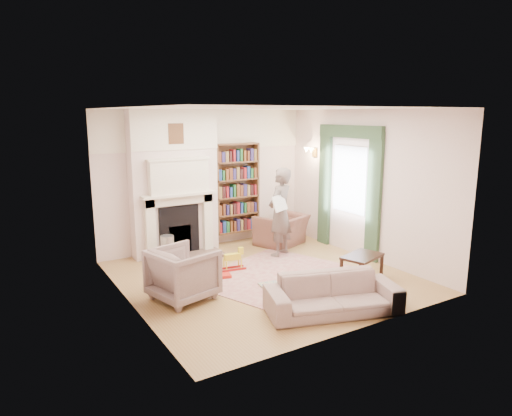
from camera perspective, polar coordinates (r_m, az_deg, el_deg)
floor at (r=7.83m, az=0.96°, el=-8.59°), size 4.50×4.50×0.00m
ceiling at (r=7.34m, az=1.04°, el=12.37°), size 4.50×4.50×0.00m
wall_back at (r=9.41m, az=-6.34°, el=3.61°), size 4.50×0.00×4.50m
wall_front at (r=5.72m, az=13.11°, el=-1.91°), size 4.50×0.00×4.50m
wall_left at (r=6.56m, az=-15.87°, el=-0.32°), size 0.00×4.50×4.50m
wall_right at (r=8.85m, az=13.44°, el=2.84°), size 0.00×4.50×4.50m
fireplace at (r=8.94m, az=-10.16°, el=2.99°), size 1.70×0.58×2.80m
bookcase at (r=9.62m, az=-2.47°, el=2.49°), size 1.00×0.24×1.85m
window at (r=9.11m, az=11.62°, el=3.50°), size 0.02×0.90×1.30m
curtain_left at (r=8.64m, az=14.53°, el=1.23°), size 0.07×0.32×2.40m
curtain_right at (r=9.65m, az=8.59°, el=2.55°), size 0.07×0.32×2.40m
pelmet at (r=9.00m, az=11.66°, el=9.34°), size 0.09×1.70×0.24m
wall_sconce at (r=9.77m, az=6.44°, el=6.86°), size 0.20×0.24×0.24m
rug at (r=7.91m, az=2.19°, el=-8.33°), size 3.01×2.68×0.01m
armchair_reading at (r=9.61m, az=3.21°, el=-2.76°), size 1.21×1.13×0.63m
armchair_left at (r=6.91m, az=-9.09°, el=-8.11°), size 1.04×1.03×0.78m
sofa at (r=6.50m, az=9.60°, el=-10.60°), size 1.97×1.25×0.54m
man_reading at (r=8.75m, az=3.03°, el=-0.54°), size 0.75×0.65×1.72m
newspaper at (r=8.46m, az=2.97°, el=0.62°), size 0.44×0.31×0.29m
coffee_table at (r=7.75m, az=13.07°, el=-7.35°), size 0.80×0.64×0.45m
paraffin_heater at (r=8.49m, az=-10.98°, el=-5.21°), size 0.29×0.29×0.55m
rocking_horse at (r=8.09m, az=-2.95°, el=-6.41°), size 0.48×0.25×0.40m
board_game at (r=7.38m, az=1.86°, el=-9.67°), size 0.37×0.37×0.03m
game_box_lid at (r=7.78m, az=-4.26°, el=-8.45°), size 0.33×0.26×0.05m
comic_annuals at (r=7.64m, az=4.36°, el=-8.97°), size 0.86×0.74×0.02m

